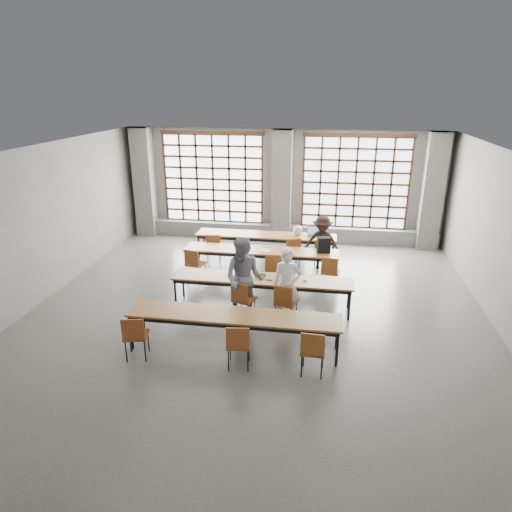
{
  "coord_description": "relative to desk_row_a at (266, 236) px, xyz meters",
  "views": [
    {
      "loc": [
        1.42,
        -8.81,
        4.7
      ],
      "look_at": [
        -0.05,
        0.4,
        1.23
      ],
      "focal_mm": 32.0,
      "sensor_mm": 36.0,
      "label": 1
    }
  ],
  "objects": [
    {
      "name": "chair_front_right",
      "position": [
        0.93,
        -3.78,
        -0.13
      ],
      "size": [
        0.52,
        0.52,
        0.88
      ],
      "color": "brown",
      "rests_on": "floor"
    },
    {
      "name": "paper_sheet_b",
      "position": [
        -0.25,
        -1.36,
        0.07
      ],
      "size": [
        0.36,
        0.35,
        0.0
      ],
      "primitive_type": "cube",
      "rotation": [
        0.0,
        0.0,
        -0.63
      ],
      "color": "silver",
      "rests_on": "desk_row_b"
    },
    {
      "name": "paper_sheet_c",
      "position": [
        0.15,
        -1.31,
        0.07
      ],
      "size": [
        0.35,
        0.29,
        0.0
      ],
      "primitive_type": "cube",
      "rotation": [
        0.0,
        0.0,
        -0.31
      ],
      "color": "silver",
      "rests_on": "desk_row_b"
    },
    {
      "name": "chair_back_left",
      "position": [
        -1.39,
        -0.63,
        -0.13
      ],
      "size": [
        0.47,
        0.48,
        0.88
      ],
      "color": "maroon",
      "rests_on": "floor"
    },
    {
      "name": "column_mid",
      "position": [
        0.26,
        1.7,
        1.09
      ],
      "size": [
        0.6,
        0.55,
        3.5
      ],
      "primitive_type": "cube",
      "color": "#525250",
      "rests_on": "floor"
    },
    {
      "name": "student_male",
      "position": [
        0.95,
        -3.65,
        0.15
      ],
      "size": [
        0.62,
        0.43,
        1.62
      ],
      "primitive_type": "imported",
      "rotation": [
        0.0,
        0.0,
        0.07
      ],
      "color": "white",
      "rests_on": "floor"
    },
    {
      "name": "chair_mid_left",
      "position": [
        -1.57,
        -1.94,
        -0.13
      ],
      "size": [
        0.51,
        0.52,
        0.88
      ],
      "color": "maroon",
      "rests_on": "floor"
    },
    {
      "name": "chair_near_left",
      "position": [
        -1.61,
        -5.57,
        -0.13
      ],
      "size": [
        0.49,
        0.5,
        0.88
      ],
      "color": "maroon",
      "rests_on": "floor"
    },
    {
      "name": "chair_front_left",
      "position": [
        0.02,
        -3.78,
        -0.13
      ],
      "size": [
        0.53,
        0.53,
        0.88
      ],
      "color": "brown",
      "rests_on": "floor"
    },
    {
      "name": "chair_back_mid",
      "position": [
        0.82,
        -0.63,
        -0.13
      ],
      "size": [
        0.53,
        0.53,
        0.88
      ],
      "color": "brown",
      "rests_on": "floor"
    },
    {
      "name": "chair_near_mid",
      "position": [
        0.29,
        -5.57,
        -0.13
      ],
      "size": [
        0.47,
        0.47,
        0.88
      ],
      "color": "brown",
      "rests_on": "floor"
    },
    {
      "name": "student_back",
      "position": [
        1.6,
        -0.5,
        0.08
      ],
      "size": [
        0.98,
        0.58,
        1.48
      ],
      "primitive_type": "imported",
      "rotation": [
        0.0,
        0.0,
        -0.04
      ],
      "color": "black",
      "rests_on": "floor"
    },
    {
      "name": "column_right",
      "position": [
        4.76,
        1.7,
        1.09
      ],
      "size": [
        0.6,
        0.55,
        3.5
      ],
      "primitive_type": "cube",
      "color": "#525250",
      "rests_on": "floor"
    },
    {
      "name": "wall_left",
      "position": [
        -4.74,
        -3.52,
        1.09
      ],
      "size": [
        0.0,
        11.0,
        11.0
      ],
      "primitive_type": "plane",
      "rotation": [
        1.57,
        0.0,
        1.57
      ],
      "color": "#5D5D5B",
      "rests_on": "floor"
    },
    {
      "name": "chair_near_right",
      "position": [
        1.57,
        -5.57,
        -0.13
      ],
      "size": [
        0.44,
        0.44,
        0.88
      ],
      "color": "brown",
      "rests_on": "floor"
    },
    {
      "name": "desk_row_b",
      "position": [
        0.05,
        -1.31,
        0.0
      ],
      "size": [
        4.0,
        0.7,
        0.73
      ],
      "color": "brown",
      "rests_on": "floor"
    },
    {
      "name": "mouse",
      "position": [
        1.3,
        -3.17,
        0.08
      ],
      "size": [
        0.1,
        0.07,
        0.04
      ],
      "primitive_type": "ellipsoid",
      "rotation": [
        0.0,
        0.0,
        0.06
      ],
      "color": "silver",
      "rests_on": "desk_row_c"
    },
    {
      "name": "backpack",
      "position": [
        1.65,
        -1.26,
        0.27
      ],
      "size": [
        0.35,
        0.26,
        0.4
      ],
      "primitive_type": "cube",
      "rotation": [
        0.0,
        0.0,
        0.21
      ],
      "color": "black",
      "rests_on": "desk_row_b"
    },
    {
      "name": "paper_sheet_a",
      "position": [
        -0.55,
        -1.26,
        0.07
      ],
      "size": [
        0.31,
        0.23,
        0.0
      ],
      "primitive_type": "cube",
      "rotation": [
        0.0,
        0.0,
        0.06
      ],
      "color": "white",
      "rests_on": "desk_row_b"
    },
    {
      "name": "desk_row_c",
      "position": [
        0.35,
        -3.15,
        0.0
      ],
      "size": [
        4.0,
        0.7,
        0.73
      ],
      "color": "brown",
      "rests_on": "floor"
    },
    {
      "name": "floor",
      "position": [
        0.26,
        -3.52,
        -0.66
      ],
      "size": [
        11.0,
        11.0,
        0.0
      ],
      "primitive_type": "plane",
      "color": "#4C4C4A",
      "rests_on": "ground"
    },
    {
      "name": "laptop_back",
      "position": [
        1.35,
        0.11,
        0.13
      ],
      "size": [
        0.38,
        0.33,
        0.26
      ],
      "color": "#B0B0B5",
      "rests_on": "desk_row_a"
    },
    {
      "name": "chair_mid_centre",
      "position": [
        0.46,
        -1.94,
        -0.13
      ],
      "size": [
        0.44,
        0.45,
        0.88
      ],
      "color": "brown",
      "rests_on": "floor"
    },
    {
      "name": "sill_ledge",
      "position": [
        0.26,
        1.78,
        -0.41
      ],
      "size": [
        9.8,
        0.35,
        0.5
      ],
      "primitive_type": "cube",
      "color": "#525250",
      "rests_on": "floor"
    },
    {
      "name": "window_left",
      "position": [
        -1.99,
        1.91,
        1.24
      ],
      "size": [
        3.32,
        0.12,
        3.0
      ],
      "color": "white",
      "rests_on": "wall_back"
    },
    {
      "name": "phone",
      "position": [
        0.53,
        -3.25,
        0.07
      ],
      "size": [
        0.14,
        0.08,
        0.01
      ],
      "primitive_type": "cube",
      "rotation": [
        0.0,
        0.0,
        -0.16
      ],
      "color": "black",
      "rests_on": "desk_row_c"
    },
    {
      "name": "ceiling",
      "position": [
        0.26,
        -3.52,
        2.84
      ],
      "size": [
        11.0,
        11.0,
        0.0
      ],
      "primitive_type": "plane",
      "rotation": [
        3.14,
        0.0,
        0.0
      ],
      "color": "silver",
      "rests_on": "floor"
    },
    {
      "name": "green_box",
      "position": [
        0.3,
        -3.07,
        0.11
      ],
      "size": [
        0.26,
        0.14,
        0.09
      ],
      "primitive_type": "cube",
      "rotation": [
        0.0,
        0.0,
        0.23
      ],
      "color": "green",
      "rests_on": "desk_row_c"
    },
    {
      "name": "desk_row_d",
      "position": [
        0.08,
        -4.94,
        0.0
      ],
      "size": [
        4.0,
        0.7,
        0.73
      ],
      "color": "brown",
      "rests_on": "floor"
    },
    {
      "name": "laptop_front",
      "position": [
        0.89,
        -3.04,
        0.13
      ],
      "size": [
        0.4,
        0.35,
        0.26
      ],
      "color": "#ACACB0",
      "rests_on": "desk_row_c"
    },
    {
      "name": "chair_back_right",
      "position": [
        1.6,
        -0.63,
        -0.13
      ],
      "size": [
        0.44,
        0.44,
        0.88
      ],
      "color": "brown",
      "rests_on": "floor"
    },
    {
      "name": "window_right",
      "position": [
        2.51,
        1.91,
        1.24
      ],
      "size": [
        3.32,
        0.12,
        3.0
      ],
      "color": "white",
      "rests_on": "wall_back"
    },
    {
      "name": "wall_front",
      "position": [
        0.26,
        -9.02,
        1.09
      ],
      "size": [
        10.0,
        0.0,
        10.0
      ],
      "primitive_type": "plane",
      "rotation": [
        -1.57,
        0.0,
        0.0
      ],
      "color": "#5D5D5B",
      "rests_on": "floor"
    },
    {
      "name": "student_female",
      "position": [
        0.05,
        -3.65,
        0.24
      ],
      "size": [
        0.95,
        0.78,
        1.8
      ],
      "primitive_type": "imported",
      "rotation": [
        0.0,
        0.0,
        -0.12
      ],
      "color": "#162044",
      "rests_on": "floor"
    },
    {
      "name": "wall_back",
      "position": [
        0.26,
        1.98,
        1.09
      ],
      "size": [
        10.0,
        0.0,
        10.0
      ],
      "primitive_type": "plane",
      "rotation": [
        1.57,
        0.0,
        0.0
      ],
      "color": "#5D5D5B",
      "rests_on": "floor"
    },
    {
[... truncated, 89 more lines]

